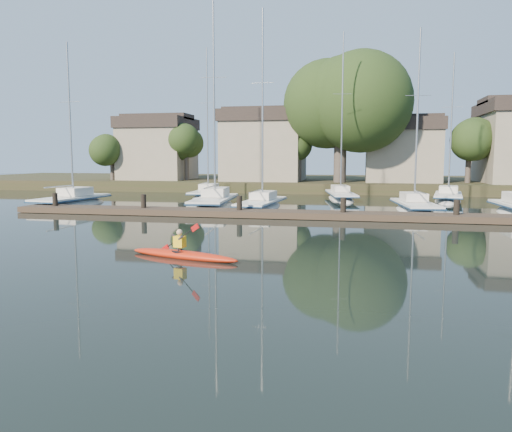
% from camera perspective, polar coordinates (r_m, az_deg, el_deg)
% --- Properties ---
extents(ground, '(160.00, 160.00, 0.00)m').
position_cam_1_polar(ground, '(15.14, -3.26, -6.46)').
color(ground, black).
rests_on(ground, ground).
extents(kayak, '(4.34, 1.73, 1.39)m').
position_cam_1_polar(kayak, '(17.40, -8.37, -4.22)').
color(kayak, '#BE320E').
rests_on(kayak, ground).
extents(dock, '(34.00, 2.00, 1.80)m').
position_cam_1_polar(dock, '(28.68, 3.93, 0.23)').
color(dock, '#3E2E23').
rests_on(dock, ground).
extents(sailboat_0, '(2.95, 8.21, 12.77)m').
position_cam_1_polar(sailboat_0, '(37.94, -20.29, 0.79)').
color(sailboat_0, white).
rests_on(sailboat_0, ground).
extents(sailboat_1, '(3.16, 9.52, 15.29)m').
position_cam_1_polar(sailboat_1, '(34.84, -4.77, 0.69)').
color(sailboat_1, white).
rests_on(sailboat_1, ground).
extents(sailboat_2, '(2.59, 8.74, 14.28)m').
position_cam_1_polar(sailboat_2, '(33.51, 0.63, 0.53)').
color(sailboat_2, white).
rests_on(sailboat_2, ground).
extents(sailboat_3, '(2.96, 8.05, 12.67)m').
position_cam_1_polar(sailboat_3, '(33.42, 17.67, 0.17)').
color(sailboat_3, white).
rests_on(sailboat_3, ground).
extents(sailboat_5, '(2.42, 8.49, 13.90)m').
position_cam_1_polar(sailboat_5, '(43.78, -5.54, 1.97)').
color(sailboat_5, white).
rests_on(sailboat_5, ground).
extents(sailboat_6, '(3.35, 9.40, 14.65)m').
position_cam_1_polar(sailboat_6, '(41.85, 9.66, 1.69)').
color(sailboat_6, white).
rests_on(sailboat_6, ground).
extents(sailboat_7, '(3.36, 8.11, 12.70)m').
position_cam_1_polar(sailboat_7, '(42.08, 21.07, 1.33)').
color(sailboat_7, white).
rests_on(sailboat_7, ground).
extents(shore, '(90.00, 25.25, 12.75)m').
position_cam_1_polar(shore, '(54.57, 9.38, 6.43)').
color(shore, '#2A3018').
rests_on(shore, ground).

